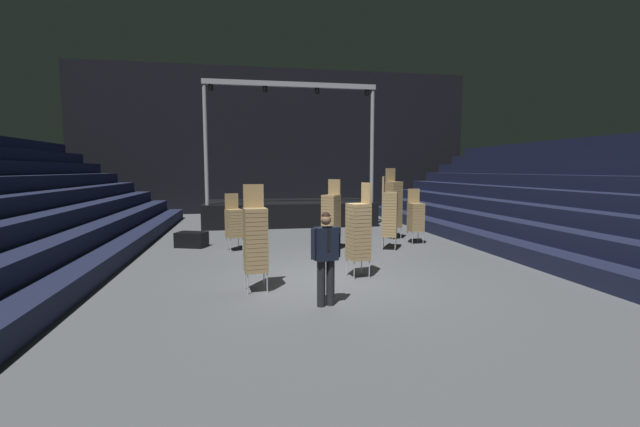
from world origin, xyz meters
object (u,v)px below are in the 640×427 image
stage_riser (288,210)px  chair_stack_rear_left (331,215)px  equipment_road_case (192,240)px  man_with_tie (326,253)px  chair_stack_mid_left (255,238)px  chair_stack_front_left (359,230)px  chair_stack_mid_centre (389,213)px  chair_stack_front_right (416,216)px  chair_stack_mid_right (394,204)px  chair_stack_rear_right (234,222)px

stage_riser → chair_stack_rear_left: size_ratio=3.44×
stage_riser → equipment_road_case: stage_riser is taller
man_with_tie → chair_stack_rear_left: chair_stack_rear_left is taller
man_with_tie → chair_stack_mid_left: (-1.20, 1.17, 0.12)m
chair_stack_front_left → chair_stack_mid_centre: size_ratio=0.96×
man_with_tie → equipment_road_case: bearing=-77.8°
chair_stack_front_right → chair_stack_mid_right: bearing=-72.0°
equipment_road_case → man_with_tie: bearing=-64.7°
stage_riser → chair_stack_front_right: (3.57, -5.94, 0.31)m
stage_riser → man_with_tie: (-0.58, -11.76, 0.36)m
chair_stack_mid_right → equipment_road_case: bearing=-18.2°
chair_stack_front_left → chair_stack_front_right: (3.03, 3.93, -0.17)m
chair_stack_rear_right → equipment_road_case: chair_stack_rear_right is taller
chair_stack_front_left → chair_stack_mid_right: size_ratio=0.86×
chair_stack_front_right → equipment_road_case: bearing=-7.4°
chair_stack_front_left → chair_stack_mid_centre: chair_stack_mid_centre is taller
chair_stack_mid_left → equipment_road_case: chair_stack_mid_left is taller
chair_stack_front_right → chair_stack_mid_right: size_ratio=0.73×
chair_stack_mid_left → chair_stack_rear_right: (-0.51, 4.45, -0.21)m
stage_riser → chair_stack_mid_centre: size_ratio=3.31×
chair_stack_rear_left → chair_stack_rear_right: (-2.88, 0.46, -0.21)m
stage_riser → chair_stack_rear_left: bearing=-84.9°
stage_riser → man_with_tie: stage_riser is taller
chair_stack_rear_right → equipment_road_case: bearing=-52.3°
chair_stack_mid_right → chair_stack_rear_right: chair_stack_mid_right is taller
man_with_tie → chair_stack_mid_centre: 5.73m
chair_stack_front_right → chair_stack_mid_centre: (-1.23, -0.90, 0.21)m
chair_stack_front_left → chair_stack_rear_left: size_ratio=1.00×
stage_riser → chair_stack_front_right: stage_riser is taller
chair_stack_rear_right → stage_riser: bearing=-131.0°
equipment_road_case → stage_riser: bearing=55.7°
chair_stack_mid_left → chair_stack_mid_centre: size_ratio=0.96×
man_with_tie → chair_stack_rear_right: chair_stack_rear_right is taller
chair_stack_front_left → chair_stack_rear_left: bearing=-12.3°
stage_riser → equipment_road_case: (-3.62, -5.31, -0.36)m
chair_stack_mid_left → chair_stack_mid_centre: chair_stack_mid_centre is taller
chair_stack_mid_centre → equipment_road_case: (-5.97, 1.53, -0.88)m
man_with_tie → chair_stack_rear_left: bearing=-115.9°
equipment_road_case → chair_stack_rear_left: bearing=-17.0°
chair_stack_mid_left → chair_stack_mid_right: size_ratio=0.86×
stage_riser → man_with_tie: bearing=-92.8°
chair_stack_mid_centre → equipment_road_case: 6.22m
chair_stack_front_right → chair_stack_front_left: bearing=50.0°
chair_stack_rear_right → man_with_tie: bearing=86.3°
chair_stack_mid_centre → chair_stack_rear_right: (-4.63, 0.70, -0.25)m
chair_stack_rear_right → chair_stack_front_right: bearing=161.4°
man_with_tie → chair_stack_rear_right: 5.87m
chair_stack_mid_centre → chair_stack_rear_right: chair_stack_mid_centre is taller
man_with_tie → equipment_road_case: (-3.04, 6.45, -0.72)m
chair_stack_front_left → equipment_road_case: bearing=31.0°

